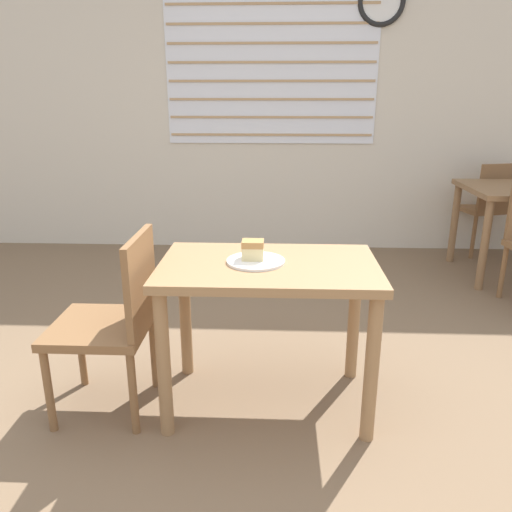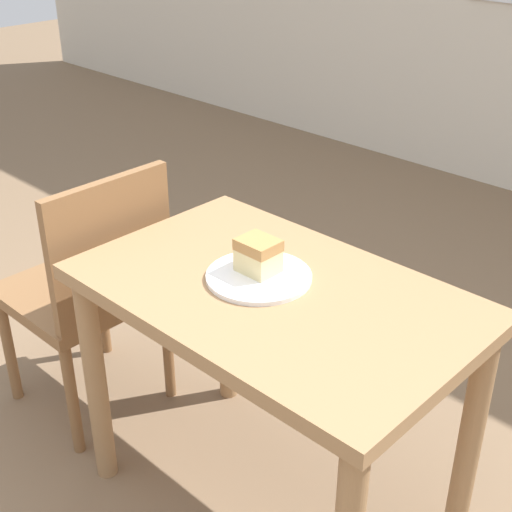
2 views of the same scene
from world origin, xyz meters
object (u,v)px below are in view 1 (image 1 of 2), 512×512
object	(u,v)px
cake_slice	(253,250)
chair_far_opposite	(487,204)
plate	(256,261)
dining_table_near	(268,289)
chair_near_window	(115,318)

from	to	relation	value
cake_slice	chair_far_opposite	bearing A→B (deg)	50.57
chair_far_opposite	plate	world-z (taller)	chair_far_opposite
dining_table_near	plate	xyz separation A→B (m)	(-0.06, 0.01, 0.13)
dining_table_near	chair_far_opposite	xyz separation A→B (m)	(1.96, 2.49, -0.12)
dining_table_near	cake_slice	size ratio (longest dim) A/B	10.05
plate	cake_slice	size ratio (longest dim) A/B	2.69
chair_near_window	plate	world-z (taller)	chair_near_window
dining_table_near	cake_slice	world-z (taller)	cake_slice
dining_table_near	plate	size ratio (longest dim) A/B	3.73
plate	cake_slice	distance (m)	0.05
plate	cake_slice	bearing A→B (deg)	138.57
dining_table_near	plate	bearing A→B (deg)	173.85
plate	cake_slice	world-z (taller)	cake_slice
chair_near_window	plate	size ratio (longest dim) A/B	3.28
chair_near_window	dining_table_near	bearing A→B (deg)	96.07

